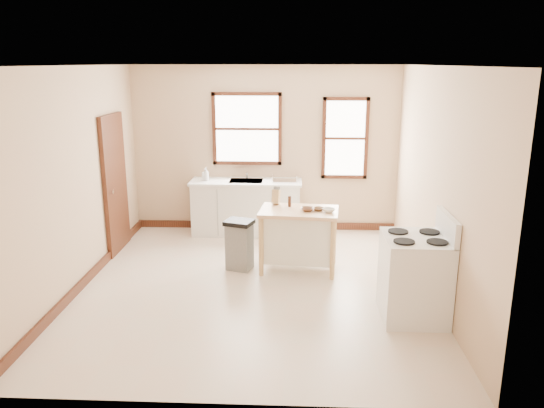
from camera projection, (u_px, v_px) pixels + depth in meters
The scene contains 23 objects.
floor at pixel (254, 285), 6.96m from camera, with size 5.00×5.00×0.00m, color beige.
ceiling at pixel (252, 65), 6.23m from camera, with size 5.00×5.00×0.00m, color white.
wall_back at pixel (265, 149), 9.01m from camera, with size 4.50×0.04×2.80m, color #CAAF85.
wall_left at pixel (76, 180), 6.70m from camera, with size 0.04×5.00×2.80m, color #CAAF85.
wall_right at pixel (436, 183), 6.50m from camera, with size 0.04×5.00×2.80m, color #CAAF85.
window_main at pixel (247, 129), 8.91m from camera, with size 1.17×0.06×1.22m, color #3B1910, non-canonical shape.
window_side at pixel (345, 138), 8.88m from camera, with size 0.77×0.06×1.37m, color #3B1910, non-canonical shape.
door_left at pixel (115, 184), 8.04m from camera, with size 0.06×0.90×2.10m, color #3B1910.
baseboard_back at pixel (265, 225), 9.33m from camera, with size 4.50×0.04×0.12m, color #3B1910.
baseboard_left at pixel (88, 278), 7.04m from camera, with size 0.04×5.00×0.12m, color #3B1910.
sink_counter at pixel (246, 207), 8.98m from camera, with size 1.86×0.62×0.92m, color silver, non-canonical shape.
faucet at pixel (247, 172), 9.00m from camera, with size 0.03×0.03×0.22m, color silver.
soap_bottle_a at pixel (206, 174), 8.83m from camera, with size 0.09×0.09×0.22m, color #B2B2B2.
soap_bottle_b at pixel (205, 174), 8.85m from camera, with size 0.09×0.09×0.20m, color #B2B2B2.
dish_rack at pixel (285, 178), 8.80m from camera, with size 0.41×0.31×0.10m, color silver, non-canonical shape.
kitchen_island at pixel (299, 240), 7.40m from camera, with size 1.07×0.68×0.87m, color tan, non-canonical shape.
knife_block at pixel (276, 197), 7.55m from camera, with size 0.10×0.10×0.20m, color tan, non-canonical shape.
pepper_grinder at pixel (290, 201), 7.43m from camera, with size 0.04×0.04×0.15m, color #3C1D10.
bowl_a at pixel (308, 209), 7.22m from camera, with size 0.18×0.18×0.04m, color brown.
bowl_b at pixel (318, 209), 7.25m from camera, with size 0.16×0.16×0.04m, color brown.
bowl_c at pixel (329, 210), 7.16m from camera, with size 0.17×0.17×0.05m, color silver.
trash_bin at pixel (239, 245), 7.44m from camera, with size 0.37×0.31×0.72m, color slate, non-canonical shape.
gas_stove at pixel (415, 266), 5.97m from camera, with size 0.77×0.78×1.23m, color white, non-canonical shape.
Camera 1 is at (0.53, -6.42, 2.84)m, focal length 35.00 mm.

